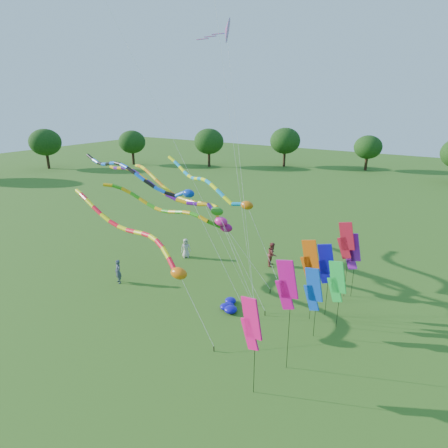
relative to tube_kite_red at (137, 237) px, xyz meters
The scene contains 21 objects.
ground 6.55m from the tube_kite_red, 21.39° to the right, with size 160.00×160.00×0.00m, color #275B18.
tree_ring 7.66m from the tube_kite_red, 57.56° to the right, with size 113.50×119.59×9.73m.
tube_kite_red is the anchor object (origin of this frame).
tube_kite_orange 5.92m from the tube_kite_red, 97.59° to the left, with size 14.88×5.66×7.40m.
tube_kite_purple 3.98m from the tube_kite_red, 92.48° to the left, with size 15.03×2.65×8.09m.
tube_kite_blue 3.83m from the tube_kite_red, 116.56° to the left, with size 14.24×1.61×8.86m.
tube_kite_cyan 7.18m from the tube_kite_red, 81.07° to the left, with size 13.23×5.22×7.97m.
tube_kite_green 4.02m from the tube_kite_red, 86.58° to the left, with size 13.17×1.67×6.68m.
delta_kite_high_c 14.05m from the tube_kite_red, 69.10° to the left, with size 7.08×5.38×17.42m.
banner_pole_blue_a 11.09m from the tube_kite_red, ahead, with size 1.16×0.29×3.99m.
banner_pole_violet 13.54m from the tube_kite_red, 32.10° to the left, with size 1.16×0.13×4.33m.
banner_pole_magenta_b 10.74m from the tube_kite_red, ahead, with size 1.16×0.12×5.58m.
banner_pole_red 13.03m from the tube_kite_red, 31.89° to the left, with size 1.16×0.08×5.09m.
banner_pole_blue_b 11.50m from the tube_kite_red, 20.85° to the left, with size 1.16×0.16×4.51m.
banner_pole_orange 10.60m from the tube_kite_red, 17.22° to the left, with size 1.16×0.10×4.94m.
banner_pole_green 12.18m from the tube_kite_red, 15.56° to the left, with size 1.16×0.27×3.99m.
banner_pole_magenta_a 10.73m from the tube_kite_red, 19.72° to the right, with size 1.15×0.31×4.60m.
blue_nylon_heap 7.28m from the tube_kite_red, 16.11° to the left, with size 1.25×1.52×0.50m.
person_a 7.27m from the tube_kite_red, 100.99° to the left, with size 0.78×0.50×1.59m, color beige.
person_b 4.07m from the tube_kite_red, behind, with size 0.62×0.40×1.69m, color #3B4253.
person_c 10.66m from the tube_kite_red, 58.71° to the left, with size 0.90×0.70×1.86m, color maroon.
Camera 1 is at (11.49, -13.59, 12.22)m, focal length 30.00 mm.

